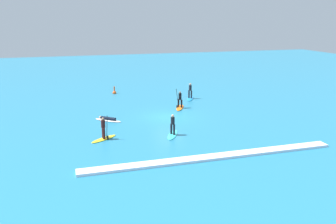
% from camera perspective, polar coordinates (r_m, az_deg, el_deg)
% --- Properties ---
extents(ground_plane, '(120.00, 120.00, 0.00)m').
position_cam_1_polar(ground_plane, '(34.27, 0.00, -0.81)').
color(ground_plane, teal).
rests_on(ground_plane, ground).
extents(surfer_on_yellow_board, '(2.38, 1.97, 2.01)m').
position_cam_1_polar(surfer_on_yellow_board, '(28.40, -10.35, -3.36)').
color(surfer_on_yellow_board, yellow).
rests_on(surfer_on_yellow_board, ground_plane).
extents(surfer_on_teal_board, '(1.82, 2.59, 1.77)m').
position_cam_1_polar(surfer_on_teal_board, '(28.90, 0.76, -2.80)').
color(surfer_on_teal_board, '#33C6CC').
rests_on(surfer_on_teal_board, ground_plane).
extents(surfer_on_white_board, '(2.59, 2.38, 0.37)m').
position_cam_1_polar(surfer_on_white_board, '(33.51, -9.69, -1.18)').
color(surfer_on_white_board, white).
rests_on(surfer_on_white_board, ground_plane).
extents(surfer_on_blue_board, '(1.91, 2.88, 1.87)m').
position_cam_1_polar(surfer_on_blue_board, '(41.95, 3.60, 2.78)').
color(surfer_on_blue_board, '#1E8CD1').
rests_on(surfer_on_blue_board, ground_plane).
extents(surfer_on_orange_board, '(1.83, 2.74, 2.12)m').
position_cam_1_polar(surfer_on_orange_board, '(37.55, 1.94, 1.27)').
color(surfer_on_orange_board, orange).
rests_on(surfer_on_orange_board, ground_plane).
extents(marker_buoy, '(0.48, 0.48, 1.05)m').
position_cam_1_polar(marker_buoy, '(45.21, -8.64, 3.16)').
color(marker_buoy, '#E55119').
rests_on(marker_buoy, ground_plane).
extents(wave_crest, '(18.26, 0.90, 0.18)m').
position_cam_1_polar(wave_crest, '(24.60, 7.23, -7.23)').
color(wave_crest, white).
rests_on(wave_crest, ground_plane).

